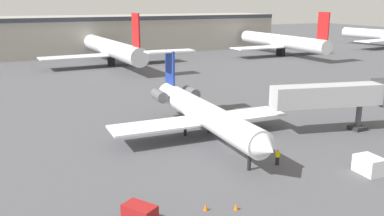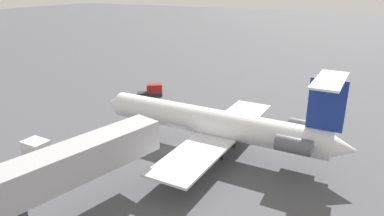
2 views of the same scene
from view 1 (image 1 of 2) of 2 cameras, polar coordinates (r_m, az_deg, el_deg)
name	(u,v)px [view 1 (image 1 of 2)]	position (r m, az deg, el deg)	size (l,w,h in m)	color
ground_plane	(231,146)	(47.11, 5.49, -5.32)	(400.00, 400.00, 0.10)	#4C4C51
regional_jet	(201,111)	(48.94, 1.31, -0.44)	(22.20, 28.61, 9.37)	white
jet_bridge	(343,95)	(54.23, 20.34, 1.67)	(16.65, 6.68, 6.34)	#ADADB2
ground_crew_marshaller	(278,157)	(42.22, 11.84, -6.69)	(0.46, 0.37, 1.69)	black
cargo_container_uld	(369,165)	(42.97, 23.46, -7.30)	(2.04, 2.65, 1.65)	silver
traffic_cone_near	(206,207)	(33.21, 1.93, -13.64)	(0.36, 0.36, 0.55)	orange
traffic_cone_mid	(236,207)	(33.45, 6.18, -13.50)	(0.36, 0.36, 0.55)	orange
terminal_building	(79,35)	(132.80, -15.53, 9.77)	(130.29, 19.63, 11.48)	#9E998E
parked_airliner_centre	(111,49)	(105.84, -11.26, 8.13)	(35.03, 41.56, 13.58)	silver
parked_airliner_east_mid	(282,42)	(126.26, 12.39, 9.02)	(32.08, 38.18, 13.25)	white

